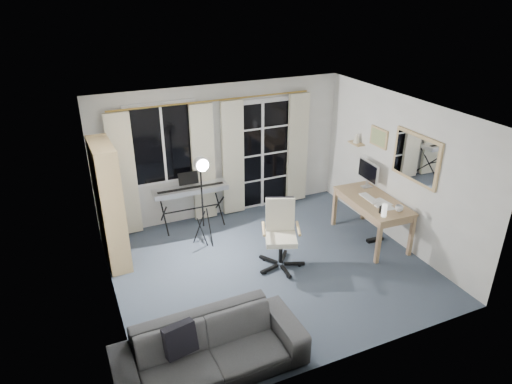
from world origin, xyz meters
The scene contains 17 objects.
floor centered at (0.00, 0.00, -0.01)m, with size 4.50×4.00×0.02m, color #3C4958.
window centered at (-1.05, 1.97, 1.50)m, with size 1.20×0.08×1.40m.
french_door centered at (0.75, 1.97, 1.03)m, with size 1.32×0.09×2.11m.
curtains centered at (-0.14, 1.88, 1.09)m, with size 3.60×0.07×2.13m.
bookshelf centered at (-2.12, 1.13, 0.91)m, with size 0.34×0.90×1.91m.
torchiere_lamp centered at (-2.03, 1.10, 1.36)m, with size 0.34×0.34×1.69m.
keyboard_piano centered at (-0.71, 1.70, 0.70)m, with size 1.29×0.64×0.93m.
studio_light centered at (-0.71, 0.98, 1.27)m, with size 0.29×0.32×1.58m.
office_chair centered at (0.19, 0.07, 0.61)m, with size 0.72×0.73×1.04m.
desk centered at (1.88, 0.08, 0.65)m, with size 0.75×1.40×0.74m.
monitor centered at (2.08, 0.53, 1.02)m, with size 0.18×0.53×0.46m.
desk_clutter centered at (1.81, -0.14, 0.58)m, with size 0.45×0.83×0.93m.
mug centered at (1.98, -0.42, 0.80)m, with size 0.12×0.10×0.12m, color silver.
wall_mirror centered at (2.22, -0.35, 1.55)m, with size 0.04×0.94×0.74m.
framed_print centered at (2.23, 0.55, 1.60)m, with size 0.03×0.42×0.32m.
wall_shelf centered at (2.16, 1.05, 1.41)m, with size 0.16×0.30×0.18m.
sofa centered at (-1.48, -1.55, 0.41)m, with size 2.09×0.64×0.81m.
Camera 1 is at (-2.55, -5.20, 3.97)m, focal length 32.00 mm.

